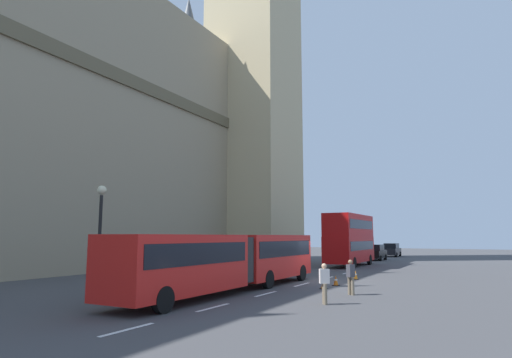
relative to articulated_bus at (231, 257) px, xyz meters
The scene contains 12 objects.
ground_plane 7.65m from the articulated_bus, 15.52° to the right, with size 160.00×160.00×0.00m, color #424244.
lane_centre_marking 3.53m from the articulated_bus, 40.40° to the right, with size 25.20×0.16×0.01m.
articulated_bus is the anchor object (origin of this frame).
double_decker_bus 21.65m from the articulated_bus, ahead, with size 9.06×2.54×4.90m.
sedan_lead 32.98m from the articulated_bus, ahead, with size 4.40×1.86×1.85m.
sedan_trailing 43.28m from the articulated_bus, ahead, with size 4.40×1.86×1.85m.
traffic_cone_west 5.28m from the articulated_bus, 48.49° to the right, with size 0.36×0.36×0.58m.
traffic_cone_middle 6.62m from the articulated_bus, 37.34° to the right, with size 0.36×0.36×0.58m.
traffic_cone_east 10.13m from the articulated_bus, 23.13° to the right, with size 0.36×0.36×0.58m.
street_lamp 6.64m from the articulated_bus, 136.22° to the left, with size 0.44×0.44×5.27m.
pedestrian_near_cones 5.95m from the articulated_bus, 106.45° to the right, with size 0.42×0.47×1.69m.
pedestrian_by_kerb 6.11m from the articulated_bus, 73.59° to the right, with size 0.46×0.37×1.69m.
Camera 1 is at (-26.22, -9.86, 2.82)m, focal length 29.72 mm.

